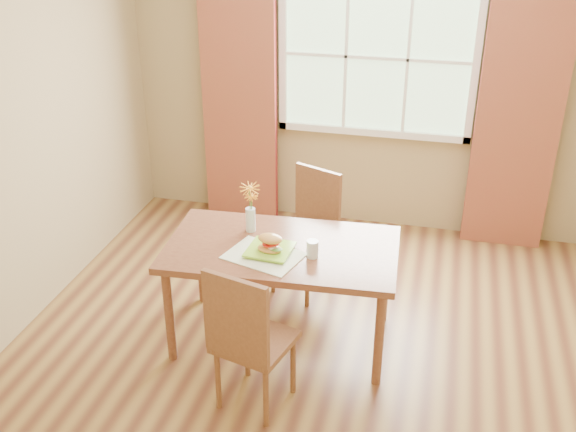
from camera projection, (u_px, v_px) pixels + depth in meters
The scene contains 12 objects.
room at pixel (335, 160), 3.89m from camera, with size 4.24×3.84×2.74m.
window at pixel (377, 58), 5.44m from camera, with size 1.62×0.06×1.32m.
curtain_left at pixel (239, 99), 5.79m from camera, with size 0.65×0.08×2.20m, color maroon.
curtain_right at pixel (518, 119), 5.30m from camera, with size 0.65×0.08×2.20m, color maroon.
dining_table at pixel (282, 256), 4.30m from camera, with size 1.51×0.91×0.72m.
chair_near at pixel (247, 335), 3.75m from camera, with size 0.49×0.49×0.96m.
chair_far at pixel (309, 226), 4.96m from camera, with size 0.51×0.51×0.93m.
placemat at pixel (264, 256), 4.16m from camera, with size 0.45×0.33×0.01m, color beige.
plate at pixel (270, 251), 4.19m from camera, with size 0.27×0.27×0.01m, color #89C932.
croissant_sandwich at pixel (270, 243), 4.14m from camera, with size 0.17×0.13×0.12m.
water_glass at pixel (312, 249), 4.13m from camera, with size 0.07×0.07×0.11m.
flower_vase at pixel (250, 204), 4.37m from camera, with size 0.14×0.14×0.33m.
Camera 1 is at (0.59, -3.57, 2.82)m, focal length 42.00 mm.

